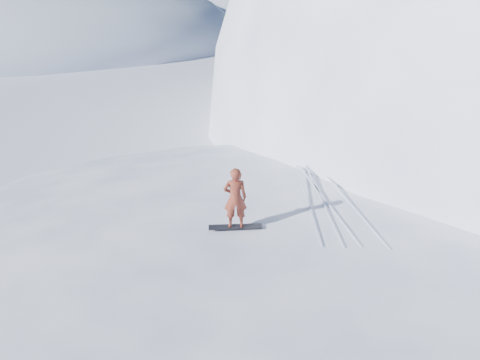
{
  "coord_description": "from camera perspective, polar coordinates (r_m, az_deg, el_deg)",
  "views": [
    {
      "loc": [
        -1.16,
        -8.53,
        9.31
      ],
      "look_at": [
        -2.99,
        4.51,
        3.5
      ],
      "focal_mm": 35.0,
      "sensor_mm": 36.0,
      "label": 1
    }
  ],
  "objects": [
    {
      "name": "board_tracks",
      "position": [
        15.86,
        10.43,
        -2.38
      ],
      "size": [
        2.77,
        5.95,
        0.04
      ],
      "color": "silver",
      "rests_on": "ground"
    },
    {
      "name": "wind_bumps",
      "position": [
        14.16,
        8.85,
        -17.66
      ],
      "size": [
        16.0,
        14.4,
        1.0
      ],
      "color": "white",
      "rests_on": "ground"
    },
    {
      "name": "far_ridge_c",
      "position": [
        125.08,
        -10.73,
        19.15
      ],
      "size": [
        140.0,
        90.0,
        36.0
      ],
      "primitive_type": "ellipsoid",
      "color": "white",
      "rests_on": "ground"
    },
    {
      "name": "near_ridge",
      "position": [
        14.98,
        15.03,
        -15.61
      ],
      "size": [
        36.0,
        28.0,
        4.8
      ],
      "primitive_type": "ellipsoid",
      "color": "white",
      "rests_on": "ground"
    },
    {
      "name": "snowboarder",
      "position": [
        13.56,
        -0.59,
        -2.22
      ],
      "size": [
        0.76,
        0.58,
        1.87
      ],
      "primitive_type": "imported",
      "rotation": [
        0.0,
        0.0,
        3.34
      ],
      "color": "maroon",
      "rests_on": "snowboard"
    },
    {
      "name": "snowboard",
      "position": [
        14.0,
        -0.57,
        -5.71
      ],
      "size": [
        1.63,
        0.61,
        0.03
      ],
      "primitive_type": "cube",
      "rotation": [
        0.0,
        0.0,
        0.2
      ],
      "color": "black",
      "rests_on": "near_ridge"
    }
  ]
}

